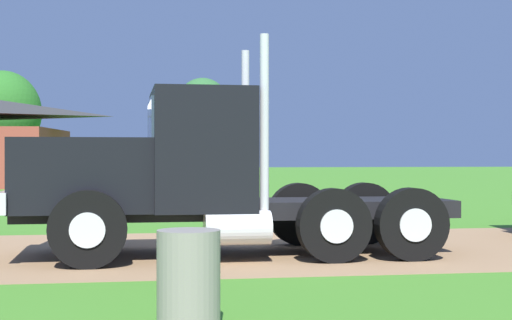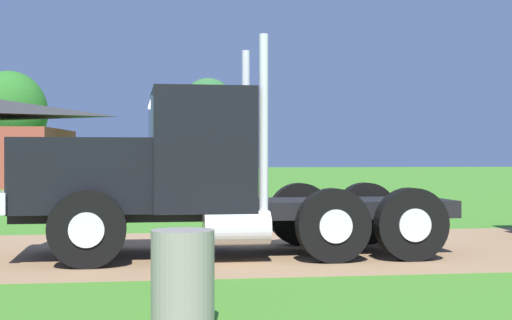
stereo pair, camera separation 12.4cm
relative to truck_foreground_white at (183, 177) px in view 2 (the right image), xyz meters
name	(u,v)px [view 2 (the right image)]	position (x,y,z in m)	size (l,w,h in m)	color
ground_plane	(210,250)	(0.49, 0.66, -1.28)	(200.00, 200.00, 0.00)	#428125
dirt_track	(210,250)	(0.49, 0.66, -1.28)	(120.00, 6.28, 0.01)	#9B7651
truck_foreground_white	(183,177)	(0.00, 0.00, 0.00)	(7.26, 2.81, 3.50)	black
steel_barrel	(183,280)	(-0.29, -5.42, -0.81)	(0.59, 0.59, 0.94)	gray
tree_left	(9,112)	(-9.76, 42.83, 3.38)	(5.23, 5.23, 7.55)	#513823
tree_mid	(208,109)	(3.37, 35.05, 3.26)	(3.42, 3.42, 6.47)	#513823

